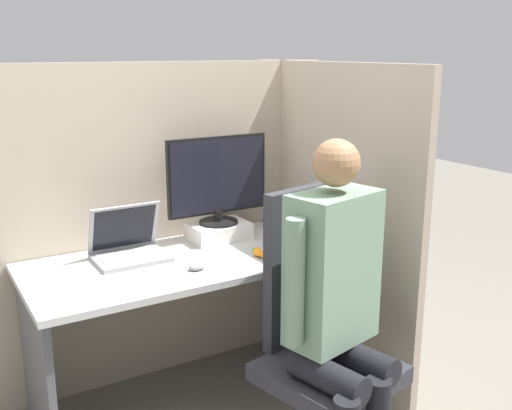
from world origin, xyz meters
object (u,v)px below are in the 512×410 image
Objects in this scene: paper_box at (219,231)px; monitor at (218,179)px; stapler at (308,235)px; coffee_mug at (280,222)px; office_chair at (318,330)px; carrot_toy at (263,255)px; laptop at (129,248)px; person at (338,296)px.

paper_box is 0.26m from monitor.
stapler is at bearing -34.26° from paper_box.
office_chair is at bearing -111.44° from coffee_mug.
coffee_mug reaches higher than paper_box.
carrot_toy is at bearing -84.65° from paper_box.
coffee_mug is (0.33, -0.05, -0.25)m from monitor.
monitor reaches higher than carrot_toy.
paper_box is 0.91× the size of laptop.
office_chair is at bearing -121.51° from stapler.
paper_box is 0.44m from stapler.
coffee_mug is at bearing -8.36° from monitor.
paper_box is at bearing 93.38° from office_chair.
office_chair is (0.52, -0.72, -0.23)m from laptop.
stapler is at bearing -34.56° from monitor.
monitor is (0.00, 0.00, 0.26)m from paper_box.
stapler is 1.13× the size of carrot_toy.
person reaches higher than coffee_mug.
paper_box is at bearing 95.35° from carrot_toy.
monitor is 0.39× the size of person.
carrot_toy is 0.43m from coffee_mug.
person reaches higher than carrot_toy.
person is at bearing -117.51° from stapler.
person reaches higher than paper_box.
stapler is at bearing 62.49° from person.
office_chair is (-0.32, -0.52, -0.21)m from stapler.
coffee_mug is at bearing -7.87° from paper_box.
coffee_mug is (0.33, -0.05, 0.01)m from paper_box.
monitor is 0.91m from office_chair.
office_chair reaches higher than carrot_toy.
office_chair is (0.05, -0.77, -0.22)m from paper_box.
person reaches higher than office_chair.
coffee_mug is (-0.04, 0.20, 0.02)m from stapler.
office_chair is at bearing 77.35° from person.
person is at bearing -92.51° from carrot_toy.
monitor is 0.47× the size of office_chair.
person is (-0.36, -0.68, 0.01)m from stapler.
paper_box is 1.91× the size of stapler.
person is (0.01, -0.93, -0.26)m from monitor.
paper_box is 0.48m from laptop.
paper_box is 2.16× the size of carrot_toy.
carrot_toy is at bearing -132.98° from coffee_mug.
stapler is at bearing -80.17° from coffee_mug.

